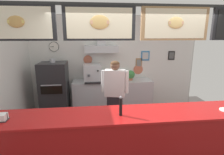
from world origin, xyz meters
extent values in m
cube|color=#9E9E99|center=(0.00, 2.61, 1.38)|extent=(4.97, 0.12, 2.75)
cube|color=white|center=(0.00, 2.54, 1.38)|extent=(4.93, 0.01, 2.71)
cylinder|color=black|center=(-1.73, 2.53, 1.88)|extent=(0.27, 0.02, 0.27)
cylinder|color=white|center=(-1.73, 2.51, 1.88)|extent=(0.25, 0.01, 0.25)
cube|color=black|center=(-1.78, 2.51, 1.88)|extent=(0.10, 0.01, 0.02)
cylinder|color=#C1664C|center=(-0.79, 2.52, 1.49)|extent=(0.25, 0.02, 0.25)
cylinder|color=beige|center=(0.02, 2.52, 1.33)|extent=(0.22, 0.02, 0.22)
cylinder|color=#C1664C|center=(0.73, 2.52, 1.17)|extent=(0.29, 0.02, 0.29)
cube|color=teal|center=(0.94, 2.53, 1.59)|extent=(0.26, 0.02, 0.29)
cube|color=beige|center=(0.94, 2.52, 1.59)|extent=(0.19, 0.01, 0.21)
cube|color=#997047|center=(0.75, 2.53, 1.37)|extent=(0.19, 0.02, 0.28)
cube|color=slate|center=(0.75, 2.52, 1.37)|extent=(0.13, 0.01, 0.20)
cube|color=black|center=(1.77, 2.53, 1.58)|extent=(0.20, 0.02, 0.27)
cube|color=#575757|center=(1.77, 2.52, 1.58)|extent=(0.15, 0.01, 0.20)
cube|color=silver|center=(-0.39, 2.37, 1.81)|extent=(0.94, 0.34, 0.20)
cube|color=silver|center=(-0.39, 2.43, 2.31)|extent=(0.24, 0.24, 0.79)
cube|color=#2D2D2D|center=(0.00, -0.15, 2.62)|extent=(4.34, 0.04, 0.04)
cube|color=black|center=(-1.63, -0.18, 2.37)|extent=(1.00, 0.05, 0.47)
cube|color=#F2E5C6|center=(-1.63, -0.21, 2.37)|extent=(0.90, 0.01, 0.41)
ellipsoid|color=tan|center=(-1.63, -0.22, 2.38)|extent=(0.22, 0.04, 0.15)
cube|color=#E5C666|center=(-1.63, -0.23, 2.38)|extent=(0.21, 0.01, 0.04)
cube|color=black|center=(-0.54, -0.18, 2.37)|extent=(1.00, 0.05, 0.47)
cube|color=beige|center=(-0.54, -0.21, 2.37)|extent=(0.90, 0.01, 0.41)
ellipsoid|color=#DBAD60|center=(-0.54, -0.22, 2.38)|extent=(0.27, 0.04, 0.19)
cube|color=tan|center=(-0.54, -0.23, 2.38)|extent=(0.25, 0.01, 0.05)
cube|color=#9E754C|center=(0.54, -0.18, 2.37)|extent=(1.00, 0.05, 0.47)
cube|color=beige|center=(0.54, -0.21, 2.37)|extent=(0.90, 0.01, 0.41)
ellipsoid|color=#E5BC70|center=(0.54, -0.22, 2.38)|extent=(0.23, 0.04, 0.16)
cube|color=tan|center=(0.54, -0.23, 2.38)|extent=(0.22, 0.01, 0.04)
cube|color=maroon|center=(0.00, -0.36, 0.53)|extent=(4.19, 0.62, 1.06)
cube|color=#B31515|center=(0.00, -0.36, 1.07)|extent=(4.28, 0.65, 0.03)
cube|color=#B7BABF|center=(-0.09, 2.21, 0.46)|extent=(2.27, 0.58, 0.93)
cube|color=#929499|center=(-0.09, 2.21, 0.17)|extent=(2.16, 0.53, 0.02)
cube|color=#232326|center=(-1.68, 1.95, 0.76)|extent=(0.70, 0.66, 1.51)
cube|color=black|center=(-1.68, 1.61, 0.88)|extent=(0.52, 0.02, 0.20)
cube|color=#A3A5AD|center=(-1.68, 1.59, 1.01)|extent=(0.49, 0.02, 0.02)
cylinder|color=#A3A5AD|center=(-1.68, 1.95, 1.56)|extent=(0.14, 0.14, 0.10)
cube|color=#232328|center=(-0.18, 0.93, 0.46)|extent=(0.36, 0.27, 0.91)
cube|color=white|center=(-0.18, 0.93, 1.20)|extent=(0.47, 0.32, 0.57)
cylinder|color=white|center=(0.06, 0.87, 1.23)|extent=(0.08, 0.08, 0.49)
cylinder|color=white|center=(-0.43, 0.99, 1.23)|extent=(0.08, 0.08, 0.49)
sphere|color=brown|center=(-0.18, 0.93, 1.58)|extent=(0.20, 0.20, 0.20)
ellipsoid|color=#4C331E|center=(-0.18, 0.93, 1.62)|extent=(0.19, 0.19, 0.11)
cube|color=silver|center=(-0.66, 2.19, 1.17)|extent=(0.48, 0.44, 0.49)
cylinder|color=#4C4C51|center=(-0.76, 1.94, 1.15)|extent=(0.06, 0.06, 0.06)
cube|color=black|center=(-0.66, 1.93, 0.95)|extent=(0.43, 0.10, 0.04)
sphere|color=black|center=(-0.52, 1.95, 1.27)|extent=(0.04, 0.04, 0.04)
cylinder|color=#9E563D|center=(0.42, 2.19, 0.96)|extent=(0.14, 0.14, 0.07)
ellipsoid|color=#387A3D|center=(0.42, 2.19, 1.09)|extent=(0.26, 0.26, 0.24)
cylinder|color=#4C4C51|center=(-0.32, 2.22, 0.96)|extent=(0.14, 0.14, 0.07)
ellipsoid|color=#387A3D|center=(-0.32, 2.22, 1.07)|extent=(0.21, 0.21, 0.19)
cylinder|color=beige|center=(-0.01, 2.18, 0.97)|extent=(0.09, 0.09, 0.10)
ellipsoid|color=#387A3D|center=(-0.01, 2.18, 1.07)|extent=(0.14, 0.14, 0.12)
cube|color=#262628|center=(-1.88, -0.41, 1.09)|extent=(0.14, 0.14, 0.01)
cylinder|color=#262628|center=(-1.81, -0.41, 1.14)|extent=(0.01, 0.01, 0.11)
cube|color=white|center=(-1.88, -0.41, 1.14)|extent=(0.12, 0.12, 0.09)
cylinder|color=black|center=(-0.27, -0.42, 1.22)|extent=(0.04, 0.04, 0.25)
sphere|color=gray|center=(-0.27, -0.42, 1.36)|extent=(0.04, 0.04, 0.04)
camera|label=1|loc=(-0.66, -2.78, 2.22)|focal=28.90mm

